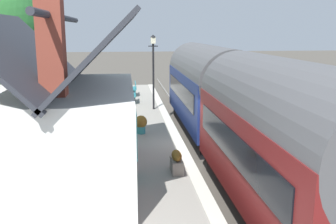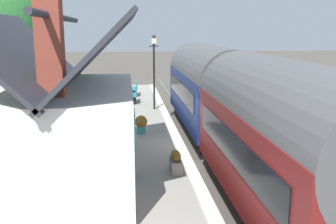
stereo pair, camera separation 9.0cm
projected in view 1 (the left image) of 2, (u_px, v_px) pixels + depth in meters
The scene contains 16 objects.
ground_plane at pixel (212, 169), 13.95m from camera, with size 160.00×160.00×0.00m, color #4C473F.
platform at pixel (105, 161), 13.42m from camera, with size 32.00×5.78×0.93m, color gray.
platform_edge_coping at pixel (181, 146), 13.62m from camera, with size 32.00×0.36×0.02m, color beige.
rail_near at pixel (255, 166), 14.11m from camera, with size 52.00×0.08×0.14m, color gray.
rail_far at pixel (217, 167), 13.95m from camera, with size 52.00×0.08×0.14m, color gray.
train at pixel (232, 106), 14.35m from camera, with size 18.01×2.73×4.32m.
station_building at pixel (67, 128), 10.32m from camera, with size 6.45×3.88×5.70m.
bench_by_lamp at pixel (134, 88), 24.21m from camera, with size 1.41×0.45×0.88m.
bench_near_building at pixel (133, 95), 21.78m from camera, with size 1.41×0.45×0.88m.
planter_under_sign at pixel (102, 108), 18.72m from camera, with size 0.87×0.32×0.65m.
planter_edge_far at pixel (64, 119), 16.16m from camera, with size 0.47×0.47×0.77m.
planter_bench_right at pixel (84, 98), 21.78m from camera, with size 0.95×0.32×0.62m.
planter_bench_left at pixel (141, 124), 15.26m from camera, with size 0.49×0.49×0.74m.
planter_corner_building at pixel (177, 162), 11.11m from camera, with size 0.75×0.32×0.65m.
lamp_post_platform at pixel (153, 58), 19.52m from camera, with size 0.32×0.50×3.88m.
tree_mid_background at pixel (21, 32), 24.64m from camera, with size 5.03×5.35×7.88m.
Camera 1 is at (-12.92, 3.12, 5.00)m, focal length 40.57 mm.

